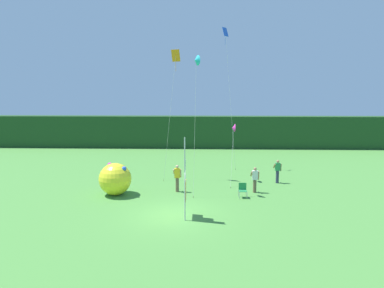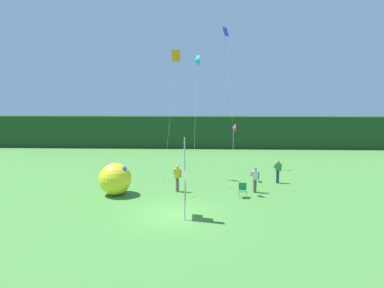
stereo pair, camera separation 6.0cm
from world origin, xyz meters
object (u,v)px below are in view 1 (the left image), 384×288
inflatable_balloon (115,179)px  kite_orange_diamond_2 (175,63)px  folding_chair (243,189)px  kite_cyan_delta_0 (196,61)px  kite_magenta_delta_1 (234,128)px  kite_blue_diamond_3 (226,44)px  person_near_banner (255,179)px  person_mid_field (177,177)px  person_far_left (278,171)px  banner_flag (185,180)px

inflatable_balloon → kite_orange_diamond_2: kite_orange_diamond_2 is taller
folding_chair → kite_cyan_delta_0: (-2.93, 1.10, 7.90)m
folding_chair → kite_cyan_delta_0: 8.50m
kite_magenta_delta_1 → kite_blue_diamond_3: size_ratio=0.35×
inflatable_balloon → kite_cyan_delta_0: kite_cyan_delta_0 is taller
person_near_banner → kite_orange_diamond_2: kite_orange_diamond_2 is taller
folding_chair → kite_magenta_delta_1: bearing=93.5°
person_mid_field → inflatable_balloon: inflatable_balloon is taller
person_far_left → person_mid_field: bearing=-160.6°
banner_flag → folding_chair: size_ratio=4.79×
person_mid_field → inflatable_balloon: bearing=-167.8°
kite_magenta_delta_1 → kite_orange_diamond_2: 6.52m
person_near_banner → kite_blue_diamond_3: (-1.49, 7.96, 9.77)m
person_far_left → kite_cyan_delta_0: kite_cyan_delta_0 is taller
person_mid_field → kite_cyan_delta_0: bearing=0.8°
kite_magenta_delta_1 → person_far_left: bearing=-12.5°
folding_chair → kite_magenta_delta_1: size_ratio=0.21×
person_far_left → folding_chair: (-2.91, -3.58, -0.39)m
person_mid_field → kite_cyan_delta_0: kite_cyan_delta_0 is taller
kite_cyan_delta_0 → folding_chair: bearing=-20.6°
inflatable_balloon → person_near_banner: bearing=5.4°
kite_cyan_delta_0 → kite_magenta_delta_1: 6.13m
person_far_left → inflatable_balloon: (-10.97, -3.34, 0.13)m
banner_flag → kite_cyan_delta_0: (0.44, 4.86, 6.37)m
person_near_banner → inflatable_balloon: 9.01m
person_near_banner → person_mid_field: 5.08m
banner_flag → person_mid_field: size_ratio=2.38×
person_near_banner → person_far_left: (2.00, 2.49, 0.01)m
person_near_banner → inflatable_balloon: (-8.97, -0.84, 0.14)m
person_far_left → kite_blue_diamond_3: size_ratio=0.14×
folding_chair → kite_orange_diamond_2: 10.69m
person_near_banner → inflatable_balloon: size_ratio=0.82×
banner_flag → inflatable_balloon: bearing=139.5°
person_near_banner → kite_magenta_delta_1: (-1.17, 3.19, 3.02)m
kite_blue_diamond_3 → person_far_left: bearing=-57.4°
kite_cyan_delta_0 → kite_orange_diamond_2: (-1.67, 4.00, 0.28)m
person_far_left → kite_cyan_delta_0: bearing=-157.0°
person_mid_field → kite_blue_diamond_3: bearing=65.8°
kite_orange_diamond_2 → person_far_left: bearing=-11.5°
banner_flag → kite_blue_diamond_3: kite_blue_diamond_3 is taller
inflatable_balloon → folding_chair: inflatable_balloon is taller
kite_orange_diamond_2 → kite_blue_diamond_3: 5.96m
kite_cyan_delta_0 → kite_blue_diamond_3: 8.59m
kite_magenta_delta_1 → folding_chair: bearing=-86.5°
person_far_left → kite_cyan_delta_0: (-5.84, -2.48, 7.51)m
kite_cyan_delta_0 → kite_orange_diamond_2: size_ratio=0.91×
kite_orange_diamond_2 → banner_flag: bearing=-82.1°
person_mid_field → inflatable_balloon: size_ratio=0.87×
person_near_banner → person_far_left: 3.20m
kite_cyan_delta_0 → kite_blue_diamond_3: bearing=73.5°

